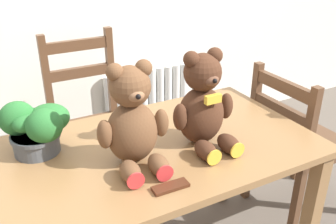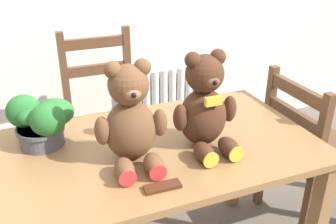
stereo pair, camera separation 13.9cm
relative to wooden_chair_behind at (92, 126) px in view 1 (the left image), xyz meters
name	(u,v)px [view 1 (the left image)]	position (x,y,z in m)	size (l,w,h in m)	color
radiator	(148,109)	(0.59, 0.49, -0.22)	(0.69, 0.10, 0.57)	silver
dining_table	(157,168)	(0.06, -0.73, 0.13)	(1.28, 0.75, 0.71)	olive
wooden_chair_behind	(92,126)	(0.00, 0.00, 0.00)	(0.41, 0.44, 1.00)	brown
wooden_chair_side	(297,143)	(0.95, -0.65, -0.04)	(0.46, 0.43, 0.87)	brown
teddy_bear_left	(133,122)	(-0.07, -0.79, 0.40)	(0.27, 0.27, 0.38)	brown
teddy_bear_right	(203,105)	(0.23, -0.79, 0.40)	(0.27, 0.26, 0.38)	#472819
potted_plant	(37,126)	(-0.36, -0.55, 0.34)	(0.26, 0.23, 0.21)	#4C5156
chocolate_bar	(171,187)	(-0.03, -1.00, 0.24)	(0.13, 0.05, 0.01)	#472314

